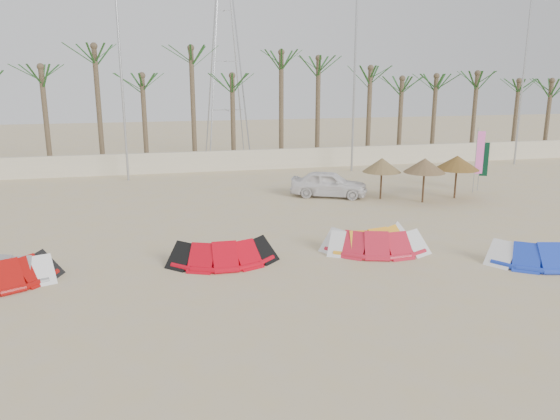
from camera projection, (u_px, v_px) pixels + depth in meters
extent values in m
plane|color=tan|center=(330.00, 309.00, 14.76)|extent=(120.00, 120.00, 0.00)
cube|color=beige|center=(225.00, 161.00, 35.38)|extent=(60.00, 0.30, 1.30)
cylinder|color=brown|center=(159.00, 120.00, 35.28)|extent=(0.32, 0.32, 6.50)
ellipsoid|color=#194719|center=(156.00, 68.00, 34.48)|extent=(4.00, 4.00, 2.40)
cylinder|color=brown|center=(308.00, 117.00, 37.46)|extent=(0.32, 0.32, 6.50)
ellipsoid|color=#194719|center=(308.00, 68.00, 36.66)|extent=(4.00, 4.00, 2.40)
cylinder|color=brown|center=(440.00, 114.00, 39.64)|extent=(0.32, 0.32, 6.50)
ellipsoid|color=#194719|center=(443.00, 68.00, 38.84)|extent=(4.00, 4.00, 2.40)
cylinder|color=brown|center=(536.00, 113.00, 41.39)|extent=(0.32, 0.32, 6.50)
ellipsoid|color=#194719|center=(541.00, 68.00, 40.59)|extent=(4.00, 4.00, 2.40)
cylinder|color=#A5A8AD|center=(122.00, 85.00, 30.99)|extent=(0.14, 0.14, 11.00)
cylinder|color=#A5A8AD|center=(354.00, 84.00, 34.04)|extent=(0.14, 0.14, 11.00)
cylinder|color=#A5A8AD|center=(523.00, 83.00, 36.66)|extent=(0.14, 0.14, 11.00)
cylinder|color=gray|center=(8.00, 277.00, 16.84)|extent=(2.61, 1.27, 0.20)
cube|color=white|center=(51.00, 268.00, 17.16)|extent=(0.99, 1.25, 0.40)
cylinder|color=#A70D09|center=(6.00, 283.00, 16.38)|extent=(2.68, 1.48, 0.20)
cube|color=black|center=(53.00, 273.00, 16.72)|extent=(1.03, 1.25, 0.40)
cylinder|color=red|center=(223.00, 261.00, 18.25)|extent=(3.28, 0.20, 0.20)
cube|color=black|center=(178.00, 259.00, 17.98)|extent=(0.60, 1.10, 0.40)
cube|color=black|center=(266.00, 253.00, 18.63)|extent=(0.60, 1.10, 0.40)
cylinder|color=red|center=(375.00, 250.00, 19.40)|extent=(3.31, 1.18, 0.20)
cube|color=white|center=(333.00, 248.00, 19.13)|extent=(0.89, 1.23, 0.40)
cube|color=white|center=(413.00, 242.00, 19.79)|extent=(0.89, 1.23, 0.40)
cylinder|color=#FFAA24|center=(373.00, 247.00, 19.73)|extent=(3.18, 0.87, 0.20)
cube|color=white|center=(334.00, 245.00, 19.47)|extent=(0.82, 1.20, 0.40)
cube|color=white|center=(409.00, 239.00, 20.10)|extent=(0.82, 1.20, 0.40)
cylinder|color=#1937C1|center=(543.00, 262.00, 18.17)|extent=(3.34, 0.98, 0.20)
cube|color=white|center=(501.00, 260.00, 17.90)|extent=(0.84, 1.21, 0.40)
cylinder|color=#4C331E|center=(381.00, 180.00, 27.41)|extent=(0.10, 0.10, 1.98)
cone|color=olive|center=(382.00, 165.00, 27.23)|extent=(1.94, 1.94, 0.70)
cylinder|color=#4C331E|center=(424.00, 181.00, 26.67)|extent=(0.10, 0.10, 2.09)
cone|color=brown|center=(425.00, 165.00, 26.47)|extent=(2.04, 2.04, 0.70)
cylinder|color=#4C331E|center=(456.00, 178.00, 27.54)|extent=(0.10, 0.10, 2.08)
cone|color=brown|center=(457.00, 163.00, 27.35)|extent=(2.21, 2.21, 0.70)
cylinder|color=#A5A8AD|center=(475.00, 161.00, 28.65)|extent=(0.04, 0.04, 3.44)
cube|color=#F963C7|center=(480.00, 153.00, 28.60)|extent=(0.42, 0.07, 2.24)
cylinder|color=#A5A8AD|center=(480.00, 165.00, 29.22)|extent=(0.04, 0.04, 2.76)
cube|color=#07331D|center=(484.00, 159.00, 29.19)|extent=(0.39, 0.18, 1.80)
imported|color=white|center=(329.00, 184.00, 28.01)|extent=(4.21, 3.06, 1.33)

